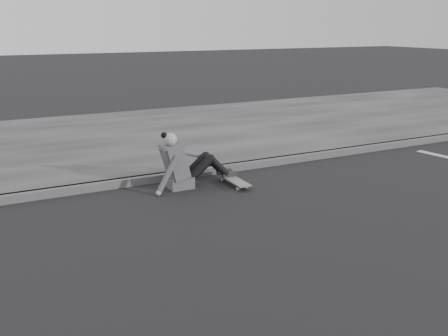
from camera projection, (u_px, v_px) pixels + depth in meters
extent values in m
plane|color=black|center=(317.00, 225.00, 6.18)|extent=(80.00, 80.00, 0.00)
cube|color=#4B4B4B|center=(224.00, 168.00, 8.38)|extent=(24.00, 0.16, 0.12)
cube|color=#393939|center=(162.00, 134.00, 10.97)|extent=(24.00, 6.00, 0.12)
cylinder|color=gray|center=(238.00, 188.00, 7.46)|extent=(0.03, 0.05, 0.05)
cylinder|color=gray|center=(246.00, 187.00, 7.53)|extent=(0.03, 0.05, 0.05)
cylinder|color=gray|center=(222.00, 179.00, 7.91)|extent=(0.03, 0.05, 0.05)
cylinder|color=gray|center=(230.00, 178.00, 7.98)|extent=(0.03, 0.05, 0.05)
cube|color=#2D2D2F|center=(242.00, 186.00, 7.49)|extent=(0.16, 0.04, 0.03)
cube|color=#2D2D2F|center=(226.00, 177.00, 7.94)|extent=(0.16, 0.04, 0.03)
cube|color=slate|center=(234.00, 180.00, 7.71)|extent=(0.20, 0.78, 0.02)
cube|color=#4B4B4E|center=(180.00, 182.00, 7.57)|extent=(0.36, 0.34, 0.18)
cube|color=#4B4B4E|center=(175.00, 161.00, 7.45)|extent=(0.37, 0.40, 0.57)
cube|color=#4B4B4E|center=(166.00, 154.00, 7.36)|extent=(0.14, 0.30, 0.20)
cylinder|color=#989898|center=(171.00, 145.00, 7.36)|extent=(0.09, 0.09, 0.08)
sphere|color=#989898|center=(170.00, 140.00, 7.33)|extent=(0.20, 0.20, 0.20)
sphere|color=black|center=(164.00, 135.00, 7.29)|extent=(0.09, 0.09, 0.09)
cylinder|color=black|center=(201.00, 168.00, 7.58)|extent=(0.43, 0.13, 0.39)
cylinder|color=black|center=(196.00, 165.00, 7.73)|extent=(0.43, 0.13, 0.39)
cylinder|color=black|center=(219.00, 166.00, 7.71)|extent=(0.35, 0.11, 0.36)
cylinder|color=black|center=(214.00, 163.00, 7.86)|extent=(0.35, 0.11, 0.36)
sphere|color=black|center=(211.00, 158.00, 7.61)|extent=(0.13, 0.13, 0.13)
sphere|color=black|center=(206.00, 156.00, 7.76)|extent=(0.13, 0.13, 0.13)
cube|color=#252525|center=(229.00, 174.00, 7.83)|extent=(0.24, 0.08, 0.07)
cube|color=#252525|center=(224.00, 171.00, 7.98)|extent=(0.24, 0.08, 0.07)
cylinder|color=#4B4B4E|center=(167.00, 175.00, 7.22)|extent=(0.38, 0.08, 0.58)
sphere|color=#989898|center=(159.00, 193.00, 7.21)|extent=(0.08, 0.08, 0.08)
cylinder|color=#4B4B4E|center=(185.00, 153.00, 7.67)|extent=(0.48, 0.08, 0.21)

